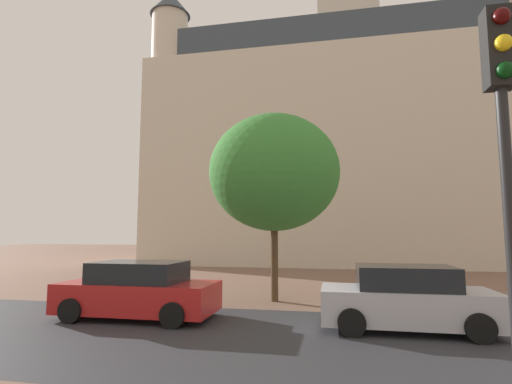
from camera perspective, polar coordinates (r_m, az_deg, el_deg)
name	(u,v)px	position (r m, az deg, el deg)	size (l,w,h in m)	color
ground_plane	(245,317)	(11.35, -1.62, -18.00)	(120.00, 120.00, 0.00)	brown
street_asphalt_strip	(225,337)	(9.39, -4.63, -20.52)	(120.00, 6.42, 0.00)	#2D2D33
landmark_building	(334,148)	(33.74, 11.41, 6.39)	(28.40, 14.52, 31.87)	beige
car_red	(139,291)	(11.61, -16.93, -13.79)	(4.32, 2.08, 1.54)	red
car_silver	(406,299)	(10.43, 21.26, -14.56)	(4.05, 1.96, 1.55)	#B2B2BC
traffic_light_pole	(505,139)	(4.90, 32.87, 6.65)	(0.28, 0.34, 4.80)	black
tree_curb_far	(274,173)	(13.82, 2.68, 2.87)	(4.63, 4.63, 6.58)	#4C3823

